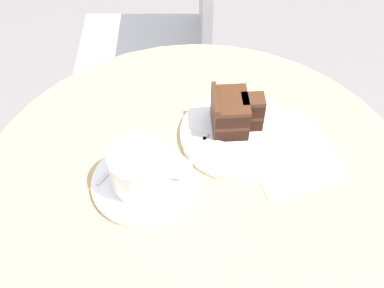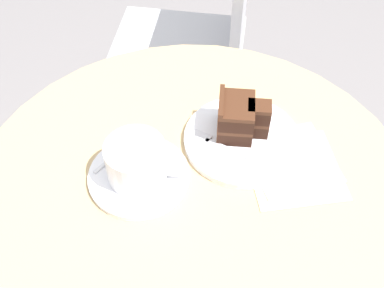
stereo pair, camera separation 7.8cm
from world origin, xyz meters
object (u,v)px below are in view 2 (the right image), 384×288
Objects in this scene: saucer at (139,176)px; teaspoon at (125,147)px; napkin at (293,164)px; cafe_chair at (206,33)px; cake_plate at (242,140)px; cake_slice at (239,118)px; fork at (216,144)px; coffee_cup at (137,161)px.

saucer is 0.06m from teaspoon.
cafe_chair reaches higher than napkin.
napkin is (0.09, -0.04, -0.00)m from cake_plate.
saucer is 0.67m from cafe_chair.
teaspoon is 0.20m from cake_slice.
fork is 0.65× the size of napkin.
saucer is at bearing -113.32° from teaspoon.
coffee_cup is 0.19m from cake_plate.
cake_plate is (0.16, 0.10, 0.00)m from saucer.
cake_plate is at bearing -55.54° from cake_slice.
coffee_cup reaches higher than saucer.
teaspoon is at bearing 30.35° from fork.
coffee_cup is at bearing -148.13° from cake_plate.
cafe_chair is at bearing 86.91° from saucer.
coffee_cup is 0.14× the size of cafe_chair.
saucer is 1.76× the size of teaspoon.
cake_slice is at bearing -38.79° from teaspoon.
teaspoon is at bearing -165.78° from cake_plate.
saucer is at bearing 53.77° from fork.
saucer is at bearing -166.24° from napkin.
napkin is at bearing -28.55° from cake_slice.
saucer is 0.19m from cake_plate.
cake_slice reaches higher than napkin.
cake_slice is at bearing -111.43° from fork.
cafe_chair reaches higher than fork.
coffee_cup reaches higher than napkin.
cafe_chair reaches higher than cake_slice.
teaspoon is (-0.04, 0.05, -0.03)m from coffee_cup.
fork is (0.12, 0.08, -0.03)m from coffee_cup.
coffee_cup is 0.19m from cake_slice.
coffee_cup is 0.26m from napkin.
saucer is 0.26m from napkin.
cake_slice is at bearing 151.45° from napkin.
coffee_cup is 1.00× the size of fork.
cake_plate is at bearing 31.86° from saucer.
fork is at bearing -48.04° from teaspoon.
napkin is 0.22× the size of cafe_chair.
cake_slice is at bearing 36.97° from saucer.
cake_plate is 1.01× the size of napkin.
saucer is at bearing -143.03° from cake_slice.
napkin is (0.28, 0.01, -0.01)m from teaspoon.
napkin is at bearing 20.74° from cafe_chair.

